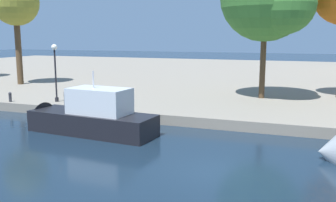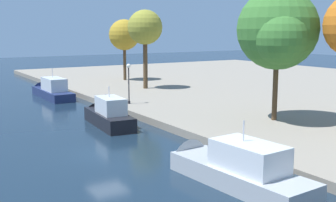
{
  "view_description": "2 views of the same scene",
  "coord_description": "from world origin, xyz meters",
  "px_view_note": "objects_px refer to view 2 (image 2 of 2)",
  "views": [
    {
      "loc": [
        3.17,
        -14.04,
        5.36
      ],
      "look_at": [
        -4.17,
        5.59,
        1.75
      ],
      "focal_mm": 40.42,
      "sensor_mm": 36.0,
      "label": 1
    },
    {
      "loc": [
        25.97,
        -11.14,
        8.22
      ],
      "look_at": [
        -3.16,
        6.72,
        2.59
      ],
      "focal_mm": 46.29,
      "sensor_mm": 36.0,
      "label": 2
    }
  ],
  "objects_px": {
    "motor_yacht_1": "(107,116)",
    "mooring_bollard_0": "(106,97)",
    "motor_yacht_2": "(232,170)",
    "lamp_post": "(129,78)",
    "motor_yacht_0": "(51,92)",
    "tree_4": "(125,35)",
    "tree_2": "(279,30)",
    "tree_1": "(145,28)"
  },
  "relations": [
    {
      "from": "mooring_bollard_0",
      "to": "tree_2",
      "type": "xyz_separation_m",
      "value": [
        17.24,
        8.0,
        7.21
      ]
    },
    {
      "from": "motor_yacht_1",
      "to": "lamp_post",
      "type": "height_order",
      "value": "lamp_post"
    },
    {
      "from": "lamp_post",
      "to": "tree_1",
      "type": "relative_size",
      "value": 0.41
    },
    {
      "from": "motor_yacht_0",
      "to": "tree_2",
      "type": "distance_m",
      "value": 29.96
    },
    {
      "from": "motor_yacht_0",
      "to": "motor_yacht_2",
      "type": "height_order",
      "value": "motor_yacht_0"
    },
    {
      "from": "tree_2",
      "to": "tree_4",
      "type": "xyz_separation_m",
      "value": [
        -33.98,
        2.49,
        -0.74
      ]
    },
    {
      "from": "tree_1",
      "to": "tree_4",
      "type": "bearing_deg",
      "value": 168.52
    },
    {
      "from": "tree_1",
      "to": "lamp_post",
      "type": "bearing_deg",
      "value": -36.43
    },
    {
      "from": "motor_yacht_0",
      "to": "mooring_bollard_0",
      "type": "bearing_deg",
      "value": -162.22
    },
    {
      "from": "motor_yacht_0",
      "to": "tree_1",
      "type": "distance_m",
      "value": 14.21
    },
    {
      "from": "motor_yacht_1",
      "to": "motor_yacht_2",
      "type": "distance_m",
      "value": 16.96
    },
    {
      "from": "motor_yacht_0",
      "to": "mooring_bollard_0",
      "type": "xyz_separation_m",
      "value": [
        9.53,
        3.13,
        0.32
      ]
    },
    {
      "from": "motor_yacht_1",
      "to": "tree_4",
      "type": "distance_m",
      "value": 29.83
    },
    {
      "from": "motor_yacht_2",
      "to": "lamp_post",
      "type": "xyz_separation_m",
      "value": [
        -22.5,
        4.98,
        2.56
      ]
    },
    {
      "from": "motor_yacht_2",
      "to": "tree_4",
      "type": "relative_size",
      "value": 1.08
    },
    {
      "from": "mooring_bollard_0",
      "to": "motor_yacht_1",
      "type": "bearing_deg",
      "value": -22.77
    },
    {
      "from": "mooring_bollard_0",
      "to": "tree_2",
      "type": "relative_size",
      "value": 0.06
    },
    {
      "from": "lamp_post",
      "to": "tree_2",
      "type": "distance_m",
      "value": 16.41
    },
    {
      "from": "motor_yacht_1",
      "to": "mooring_bollard_0",
      "type": "height_order",
      "value": "motor_yacht_1"
    },
    {
      "from": "tree_2",
      "to": "tree_4",
      "type": "height_order",
      "value": "tree_2"
    },
    {
      "from": "motor_yacht_2",
      "to": "lamp_post",
      "type": "relative_size",
      "value": 2.39
    },
    {
      "from": "mooring_bollard_0",
      "to": "tree_1",
      "type": "distance_m",
      "value": 13.01
    },
    {
      "from": "lamp_post",
      "to": "tree_1",
      "type": "xyz_separation_m",
      "value": [
        -9.72,
        7.17,
        5.12
      ]
    },
    {
      "from": "mooring_bollard_0",
      "to": "tree_1",
      "type": "height_order",
      "value": "tree_1"
    },
    {
      "from": "lamp_post",
      "to": "tree_4",
      "type": "height_order",
      "value": "tree_4"
    },
    {
      "from": "motor_yacht_2",
      "to": "motor_yacht_1",
      "type": "bearing_deg",
      "value": -4.42
    },
    {
      "from": "motor_yacht_0",
      "to": "lamp_post",
      "type": "height_order",
      "value": "lamp_post"
    },
    {
      "from": "tree_2",
      "to": "mooring_bollard_0",
      "type": "bearing_deg",
      "value": -155.11
    },
    {
      "from": "lamp_post",
      "to": "tree_2",
      "type": "bearing_deg",
      "value": 25.51
    },
    {
      "from": "motor_yacht_0",
      "to": "tree_1",
      "type": "bearing_deg",
      "value": -104.63
    },
    {
      "from": "tree_1",
      "to": "tree_4",
      "type": "relative_size",
      "value": 1.11
    },
    {
      "from": "motor_yacht_0",
      "to": "motor_yacht_2",
      "type": "relative_size",
      "value": 1.06
    },
    {
      "from": "motor_yacht_1",
      "to": "mooring_bollard_0",
      "type": "relative_size",
      "value": 11.92
    },
    {
      "from": "lamp_post",
      "to": "tree_4",
      "type": "distance_m",
      "value": 22.29
    },
    {
      "from": "mooring_bollard_0",
      "to": "lamp_post",
      "type": "distance_m",
      "value": 4.05
    },
    {
      "from": "tree_1",
      "to": "tree_2",
      "type": "distance_m",
      "value": 23.85
    },
    {
      "from": "motor_yacht_1",
      "to": "mooring_bollard_0",
      "type": "xyz_separation_m",
      "value": [
        -8.66,
        3.64,
        0.25
      ]
    },
    {
      "from": "motor_yacht_1",
      "to": "motor_yacht_2",
      "type": "height_order",
      "value": "motor_yacht_2"
    },
    {
      "from": "mooring_bollard_0",
      "to": "tree_4",
      "type": "height_order",
      "value": "tree_4"
    },
    {
      "from": "motor_yacht_2",
      "to": "tree_1",
      "type": "distance_m",
      "value": 35.28
    },
    {
      "from": "motor_yacht_2",
      "to": "tree_2",
      "type": "distance_m",
      "value": 16.24
    },
    {
      "from": "motor_yacht_0",
      "to": "motor_yacht_2",
      "type": "bearing_deg",
      "value": 178.63
    }
  ]
}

